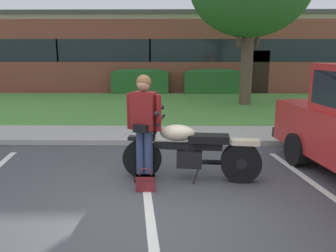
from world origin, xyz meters
name	(u,v)px	position (x,y,z in m)	size (l,w,h in m)	color
ground_plane	(159,205)	(0.00, 0.00, 0.00)	(140.00, 140.00, 0.00)	#424247
curb_strip	(164,142)	(0.00, 3.05, 0.06)	(60.00, 0.20, 0.12)	#ADA89E
concrete_walk	(165,134)	(0.00, 3.90, 0.04)	(60.00, 1.50, 0.08)	#ADA89E
grass_lawn	(168,106)	(0.00, 8.40, 0.03)	(60.00, 7.51, 0.06)	#518E3D
stall_stripe_1	(148,198)	(-0.17, 0.20, 0.00)	(0.12, 4.40, 0.01)	silver
stall_stripe_2	(336,199)	(2.50, 0.20, 0.00)	(0.12, 4.40, 0.01)	silver
motorcycle	(196,151)	(0.56, 0.94, 0.49)	(2.24, 0.82, 1.26)	black
rider_person	(144,121)	(-0.26, 0.86, 0.99)	(0.55, 0.37, 1.70)	black
handbag	(145,182)	(-0.22, 0.47, 0.14)	(0.28, 0.13, 0.36)	maroon
hedge_left	(140,81)	(-1.42, 12.34, 0.65)	(2.77, 0.90, 1.24)	#286028
hedge_center_left	(213,81)	(2.15, 12.34, 0.65)	(2.85, 0.90, 1.24)	#286028
brick_building	(156,52)	(-0.95, 18.40, 2.01)	(27.20, 11.72, 4.02)	brown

